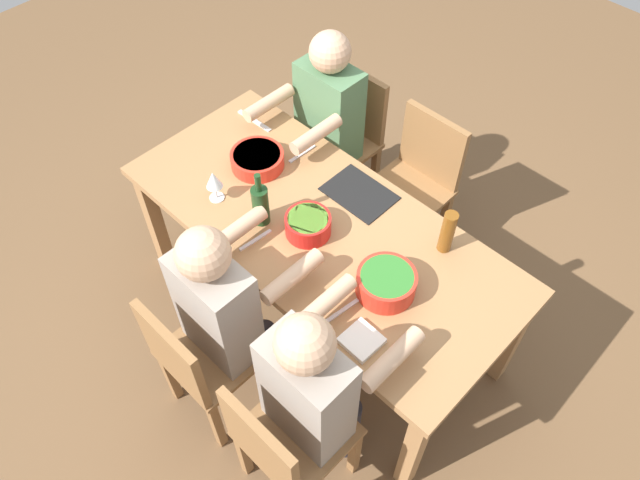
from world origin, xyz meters
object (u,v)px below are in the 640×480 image
object	(u,v)px
chair_near_right	(282,443)
serving_bowl_salad	(308,224)
serving_bowl_pasta	(257,159)
diner_near_right	(315,388)
wine_bottle	(260,204)
wine_glass	(214,181)
dining_table	(320,237)
chair_far_left	(346,133)
diner_far_left	(324,120)
napkin_stack	(362,340)
serving_bowl_greens	(386,282)
chair_far_center	(417,179)
diner_near_center	(225,306)
beer_bottle	(447,232)
chair_near_center	(199,359)

from	to	relation	value
chair_near_right	serving_bowl_salad	world-z (taller)	chair_near_right
chair_near_right	serving_bowl_pasta	bearing A→B (deg)	141.26
diner_near_right	wine_bottle	bearing A→B (deg)	151.28
serving_bowl_salad	wine_glass	world-z (taller)	wine_glass
dining_table	chair_far_left	distance (m)	0.93
diner_far_left	napkin_stack	distance (m)	1.37
chair_far_left	napkin_stack	size ratio (longest dim) A/B	6.07
diner_near_right	wine_bottle	size ratio (longest dim) A/B	4.14
diner_far_left	serving_bowl_greens	size ratio (longest dim) A/B	4.85
serving_bowl_greens	dining_table	bearing A→B (deg)	171.67
diner_far_left	chair_far_center	distance (m)	0.59
diner_far_left	chair_far_center	size ratio (longest dim) A/B	1.41
diner_near_center	chair_far_center	bearing A→B (deg)	90.00
dining_table	serving_bowl_salad	size ratio (longest dim) A/B	9.26
chair_far_center	wine_glass	bearing A→B (deg)	-115.35
serving_bowl_pasta	wine_bottle	distance (m)	0.36
chair_far_left	serving_bowl_pasta	bearing A→B (deg)	-86.69
chair_near_right	beer_bottle	size ratio (longest dim) A/B	3.86
chair_far_left	wine_glass	xyz separation A→B (m)	(0.06, -0.96, 0.37)
chair_far_left	chair_far_center	distance (m)	0.52
serving_bowl_pasta	diner_far_left	bearing A→B (deg)	94.51
serving_bowl_salad	serving_bowl_greens	world-z (taller)	serving_bowl_greens
diner_near_center	diner_near_right	xyz separation A→B (m)	(0.52, 0.00, 0.00)
chair_near_center	diner_far_left	size ratio (longest dim) A/B	0.71
chair_near_center	chair_far_center	world-z (taller)	same
dining_table	wine_bottle	world-z (taller)	wine_bottle
chair_near_center	chair_far_left	distance (m)	1.58
diner_near_center	chair_near_center	bearing A→B (deg)	-90.00
wine_glass	wine_bottle	bearing A→B (deg)	12.38
dining_table	serving_bowl_pasta	distance (m)	0.50
chair_near_right	serving_bowl_pasta	distance (m)	1.32
chair_near_right	chair_far_center	xyz separation A→B (m)	(-0.52, 1.49, 0.00)
beer_bottle	chair_near_center	bearing A→B (deg)	-114.92
chair_near_center	diner_near_right	bearing A→B (deg)	19.41
chair_far_center	serving_bowl_pasta	distance (m)	0.89
chair_far_center	wine_glass	size ratio (longest dim) A/B	5.12
diner_far_left	beer_bottle	bearing A→B (deg)	-15.66
serving_bowl_greens	beer_bottle	world-z (taller)	beer_bottle
chair_far_center	diner_far_left	bearing A→B (deg)	-160.59
diner_near_right	wine_glass	xyz separation A→B (m)	(-0.98, 0.34, 0.16)
chair_near_center	diner_far_left	bearing A→B (deg)	111.73
dining_table	diner_near_center	distance (m)	0.56
chair_near_center	chair_far_center	bearing A→B (deg)	90.00
chair_near_right	chair_far_center	size ratio (longest dim) A/B	1.00
chair_far_center	napkin_stack	bearing A→B (deg)	-63.40
diner_near_center	diner_near_right	world-z (taller)	same
diner_far_left	diner_near_right	xyz separation A→B (m)	(1.04, -1.12, 0.00)
chair_near_center	wine_bottle	distance (m)	0.72
chair_near_right	diner_near_right	distance (m)	0.28
diner_near_right	serving_bowl_salad	distance (m)	0.73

